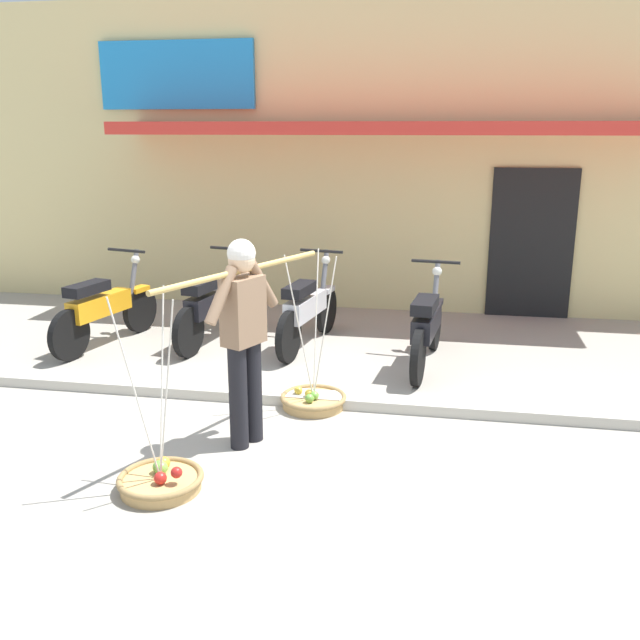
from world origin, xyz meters
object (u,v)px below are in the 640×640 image
(motorcycle_third_in_row, at_px, (307,310))
(fruit_basket_left_side, at_px, (313,399))
(fruit_basket_right_side, at_px, (161,480))
(motorcycle_nearest_shop, at_px, (104,309))
(motorcycle_end_of_row, at_px, (427,326))
(fruit_vendor, at_px, (244,329))
(motorcycle_second_in_row, at_px, (213,306))

(motorcycle_third_in_row, bearing_deg, fruit_basket_left_side, -77.22)
(fruit_basket_right_side, bearing_deg, motorcycle_third_in_row, 83.69)
(fruit_basket_left_side, relative_size, motorcycle_nearest_shop, 0.81)
(fruit_basket_left_side, distance_m, motorcycle_end_of_row, 1.71)
(motorcycle_nearest_shop, relative_size, motorcycle_end_of_row, 0.98)
(fruit_vendor, relative_size, motorcycle_nearest_shop, 0.96)
(fruit_basket_right_side, bearing_deg, fruit_vendor, 64.91)
(fruit_vendor, bearing_deg, motorcycle_end_of_row, 57.52)
(fruit_vendor, relative_size, fruit_basket_left_side, 1.18)
(motorcycle_third_in_row, bearing_deg, fruit_basket_right_side, -96.31)
(motorcycle_second_in_row, distance_m, motorcycle_third_in_row, 1.14)
(fruit_basket_left_side, relative_size, motorcycle_end_of_row, 0.80)
(fruit_vendor, bearing_deg, motorcycle_nearest_shop, 136.44)
(motorcycle_nearest_shop, relative_size, motorcycle_second_in_row, 0.99)
(fruit_basket_left_side, distance_m, motorcycle_third_in_row, 1.88)
(motorcycle_third_in_row, height_order, motorcycle_end_of_row, same)
(fruit_vendor, height_order, fruit_basket_right_side, fruit_vendor)
(fruit_vendor, height_order, fruit_basket_left_side, fruit_vendor)
(motorcycle_second_in_row, bearing_deg, motorcycle_third_in_row, 1.18)
(motorcycle_nearest_shop, distance_m, motorcycle_end_of_row, 3.77)
(motorcycle_nearest_shop, bearing_deg, motorcycle_third_in_row, 9.12)
(motorcycle_end_of_row, bearing_deg, fruit_basket_right_side, -120.52)
(fruit_vendor, bearing_deg, motorcycle_second_in_row, 113.79)
(fruit_basket_right_side, distance_m, motorcycle_nearest_shop, 3.71)
(fruit_basket_left_side, bearing_deg, fruit_vendor, -114.97)
(fruit_basket_right_side, height_order, motorcycle_second_in_row, fruit_basket_right_side)
(motorcycle_nearest_shop, distance_m, motorcycle_third_in_row, 2.40)
(fruit_basket_right_side, height_order, motorcycle_end_of_row, fruit_basket_right_side)
(fruit_basket_right_side, distance_m, motorcycle_second_in_row, 3.57)
(motorcycle_end_of_row, bearing_deg, motorcycle_third_in_row, 161.86)
(fruit_basket_left_side, height_order, motorcycle_nearest_shop, fruit_basket_left_side)
(fruit_vendor, relative_size, motorcycle_second_in_row, 0.95)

